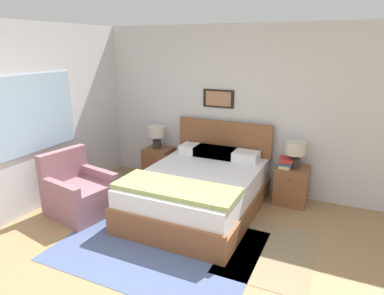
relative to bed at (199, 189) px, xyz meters
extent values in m
cube|color=silver|center=(0.14, 1.10, 0.97)|extent=(6.98, 0.06, 2.60)
cube|color=black|center=(-0.14, 1.06, 1.13)|extent=(0.52, 0.02, 0.29)
cube|color=#9E7051|center=(-0.14, 1.05, 1.13)|extent=(0.42, 0.00, 0.23)
cube|color=silver|center=(-2.18, -0.46, 0.97)|extent=(0.06, 5.46, 2.60)
cube|color=#9EBCDB|center=(-2.14, -0.79, 1.05)|extent=(0.02, 1.36, 1.06)
cube|color=#47567F|center=(-0.07, -1.03, -0.33)|extent=(2.29, 1.69, 0.01)
cube|color=#897556|center=(1.15, -0.60, -0.33)|extent=(1.00, 1.30, 0.01)
cube|color=brown|center=(0.00, -0.04, -0.19)|extent=(1.57, 2.10, 0.28)
cube|color=brown|center=(0.00, -1.06, -0.01)|extent=(1.57, 0.06, 0.08)
cube|color=silver|center=(0.00, -0.04, 0.11)|extent=(1.51, 2.02, 0.31)
cube|color=brown|center=(0.00, 0.98, 0.53)|extent=(1.57, 0.06, 0.53)
cube|color=#8E9E5B|center=(0.00, -0.70, 0.29)|extent=(1.54, 0.59, 0.06)
cube|color=silver|center=(-0.37, 0.75, 0.33)|extent=(0.52, 0.32, 0.14)
cube|color=silver|center=(0.38, 0.75, 0.33)|extent=(0.52, 0.32, 0.14)
cube|color=tan|center=(0.00, 0.75, 0.33)|extent=(0.52, 0.32, 0.14)
cube|color=tan|center=(-0.12, 0.75, 0.33)|extent=(0.52, 0.32, 0.14)
cube|color=#8E606B|center=(-1.46, -0.78, -0.11)|extent=(0.91, 0.86, 0.44)
cube|color=#8E606B|center=(-1.79, -0.72, 0.33)|extent=(0.25, 0.74, 0.44)
cube|color=#8E606B|center=(-1.40, -0.47, 0.18)|extent=(0.80, 0.24, 0.14)
cube|color=#8E606B|center=(-1.52, -1.09, 0.18)|extent=(0.80, 0.24, 0.14)
cube|color=brown|center=(-1.14, 0.82, -0.04)|extent=(0.47, 0.41, 0.57)
sphere|color=#332D28|center=(-1.14, 0.60, 0.11)|extent=(0.02, 0.02, 0.02)
cube|color=brown|center=(1.14, 0.82, -0.04)|extent=(0.47, 0.41, 0.57)
sphere|color=#332D28|center=(1.14, 0.60, 0.11)|extent=(0.02, 0.02, 0.02)
cylinder|color=#2D2823|center=(-1.16, 0.81, 0.31)|extent=(0.15, 0.15, 0.15)
cylinder|color=#2D2823|center=(-1.16, 0.81, 0.42)|extent=(0.02, 0.02, 0.06)
cylinder|color=beige|center=(-1.16, 0.81, 0.54)|extent=(0.29, 0.29, 0.19)
cylinder|color=#2D2823|center=(1.16, 0.81, 0.31)|extent=(0.15, 0.15, 0.15)
cylinder|color=#2D2823|center=(1.16, 0.81, 0.42)|extent=(0.02, 0.02, 0.06)
cylinder|color=beige|center=(1.16, 0.81, 0.54)|extent=(0.29, 0.29, 0.19)
cube|color=beige|center=(1.04, 0.78, 0.26)|extent=(0.16, 0.26, 0.04)
cube|color=#335693|center=(1.04, 0.78, 0.30)|extent=(0.20, 0.23, 0.03)
cube|color=#B7332D|center=(1.04, 0.78, 0.33)|extent=(0.19, 0.23, 0.03)
cube|color=#B7332D|center=(1.04, 0.78, 0.36)|extent=(0.23, 0.30, 0.04)
camera|label=1|loc=(1.80, -4.08, 1.96)|focal=32.00mm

